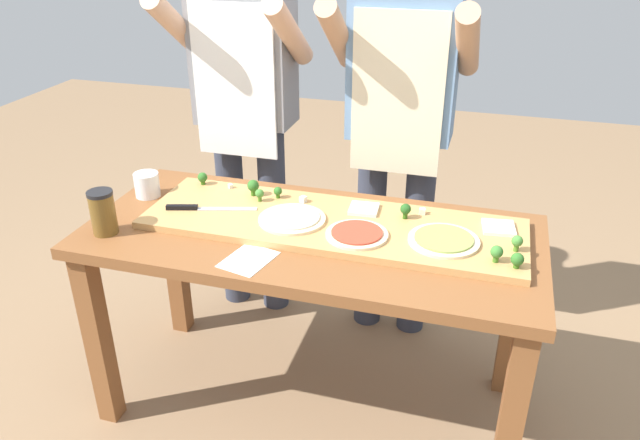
{
  "coord_description": "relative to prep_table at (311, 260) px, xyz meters",
  "views": [
    {
      "loc": [
        0.54,
        -1.73,
        1.71
      ],
      "look_at": [
        0.02,
        0.03,
        0.78
      ],
      "focal_mm": 34.57,
      "sensor_mm": 36.0,
      "label": 1
    }
  ],
  "objects": [
    {
      "name": "cheese_crumble_a",
      "position": [
        -0.08,
        0.16,
        0.15
      ],
      "size": [
        0.03,
        0.03,
        0.02
      ],
      "primitive_type": "cube",
      "rotation": [
        0.0,
        0.0,
        1.25
      ],
      "color": "white",
      "rests_on": "cutting_board"
    },
    {
      "name": "cook_left",
      "position": [
        -0.46,
        0.57,
        0.37
      ],
      "size": [
        0.54,
        0.39,
        1.67
      ],
      "color": "#333847",
      "rests_on": "ground"
    },
    {
      "name": "cook_right",
      "position": [
        0.19,
        0.57,
        0.37
      ],
      "size": [
        0.54,
        0.39,
        1.67
      ],
      "color": "#333847",
      "rests_on": "ground"
    },
    {
      "name": "pizza_slice_center",
      "position": [
        0.6,
        0.14,
        0.14
      ],
      "size": [
        0.11,
        0.11,
        0.01
      ],
      "primitive_type": "cube",
      "rotation": [
        0.0,
        0.0,
        0.13
      ],
      "color": "silver",
      "rests_on": "cutting_board"
    },
    {
      "name": "sauce_jar",
      "position": [
        -0.65,
        -0.2,
        0.19
      ],
      "size": [
        0.08,
        0.08,
        0.15
      ],
      "color": "brown",
      "rests_on": "prep_table"
    },
    {
      "name": "broccoli_floret_center_left",
      "position": [
        0.29,
        0.14,
        0.17
      ],
      "size": [
        0.04,
        0.04,
        0.05
      ],
      "color": "#2C5915",
      "rests_on": "cutting_board"
    },
    {
      "name": "cutting_board",
      "position": [
        0.06,
        0.05,
        0.12
      ],
      "size": [
        1.28,
        0.4,
        0.02
      ],
      "primitive_type": "cube",
      "color": "tan",
      "rests_on": "prep_table"
    },
    {
      "name": "broccoli_floret_center_right",
      "position": [
        0.65,
        0.01,
        0.17
      ],
      "size": [
        0.04,
        0.04,
        0.05
      ],
      "color": "#487A23",
      "rests_on": "cutting_board"
    },
    {
      "name": "prep_table",
      "position": [
        0.0,
        0.0,
        0.0
      ],
      "size": [
        1.52,
        0.69,
        0.74
      ],
      "color": "brown",
      "rests_on": "ground"
    },
    {
      "name": "broccoli_floret_front_mid",
      "position": [
        0.6,
        -0.07,
        0.17
      ],
      "size": [
        0.04,
        0.04,
        0.05
      ],
      "color": "#3F7220",
      "rests_on": "cutting_board"
    },
    {
      "name": "broccoli_floret_front_left",
      "position": [
        -0.27,
        0.17,
        0.17
      ],
      "size": [
        0.04,
        0.04,
        0.06
      ],
      "color": "#366618",
      "rests_on": "cutting_board"
    },
    {
      "name": "pizza_whole_cheese_artichoke",
      "position": [
        -0.07,
        0.01,
        0.14
      ],
      "size": [
        0.23,
        0.23,
        0.02
      ],
      "color": "beige",
      "rests_on": "cutting_board"
    },
    {
      "name": "broccoli_floret_back_left",
      "position": [
        -0.23,
        0.12,
        0.16
      ],
      "size": [
        0.03,
        0.03,
        0.05
      ],
      "color": "#487A23",
      "rests_on": "cutting_board"
    },
    {
      "name": "cheese_crumble_b",
      "position": [
        -0.38,
        0.2,
        0.14
      ],
      "size": [
        0.02,
        0.02,
        0.01
      ],
      "primitive_type": "cube",
      "rotation": [
        0.0,
        0.0,
        0.88
      ],
      "color": "white",
      "rests_on": "cutting_board"
    },
    {
      "name": "pizza_whole_pesto_green",
      "position": [
        0.43,
        0.01,
        0.14
      ],
      "size": [
        0.22,
        0.22,
        0.02
      ],
      "color": "beige",
      "rests_on": "cutting_board"
    },
    {
      "name": "chefs_knife",
      "position": [
        -0.41,
        0.0,
        0.14
      ],
      "size": [
        0.31,
        0.11,
        0.02
      ],
      "color": "#B7BABF",
      "rests_on": "cutting_board"
    },
    {
      "name": "ground_plane",
      "position": [
        0.0,
        0.0,
        -0.63
      ],
      "size": [
        8.0,
        8.0,
        0.0
      ],
      "primitive_type": "plane",
      "color": "#896B4C"
    },
    {
      "name": "broccoli_floret_front_right",
      "position": [
        0.65,
        -0.09,
        0.16
      ],
      "size": [
        0.04,
        0.04,
        0.05
      ],
      "color": "#366618",
      "rests_on": "cutting_board"
    },
    {
      "name": "cheese_crumble_c",
      "position": [
        0.34,
        0.18,
        0.15
      ],
      "size": [
        0.02,
        0.02,
        0.02
      ],
      "primitive_type": "cube",
      "rotation": [
        0.0,
        0.0,
        0.15
      ],
      "color": "silver",
      "rests_on": "cutting_board"
    },
    {
      "name": "broccoli_floret_back_mid",
      "position": [
        -0.49,
        0.2,
        0.16
      ],
      "size": [
        0.04,
        0.04,
        0.05
      ],
      "color": "#366618",
      "rests_on": "cutting_board"
    },
    {
      "name": "flour_cup",
      "position": [
        -0.67,
        0.1,
        0.15
      ],
      "size": [
        0.09,
        0.09,
        0.09
      ],
      "color": "white",
      "rests_on": "prep_table"
    },
    {
      "name": "pizza_slice_near_right",
      "position": [
        0.14,
        0.15,
        0.14
      ],
      "size": [
        0.11,
        0.11,
        0.01
      ],
      "primitive_type": "cube",
      "rotation": [
        0.0,
        0.0,
        0.07
      ],
      "color": "silver",
      "rests_on": "cutting_board"
    },
    {
      "name": "pizza_whole_tomato_red",
      "position": [
        0.16,
        -0.03,
        0.14
      ],
      "size": [
        0.2,
        0.2,
        0.02
      ],
      "color": "beige",
      "rests_on": "cutting_board"
    },
    {
      "name": "broccoli_floret_back_right",
      "position": [
        -0.18,
        0.17,
        0.16
      ],
      "size": [
        0.03,
        0.03,
        0.04
      ],
      "color": "#366618",
      "rests_on": "cutting_board"
    },
    {
      "name": "recipe_note",
      "position": [
        -0.13,
        -0.23,
        0.11
      ],
      "size": [
        0.16,
        0.19,
        0.0
      ],
      "primitive_type": "cube",
      "rotation": [
        0.0,
        0.0,
        -0.22
      ],
      "color": "white",
      "rests_on": "prep_table"
    }
  ]
}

